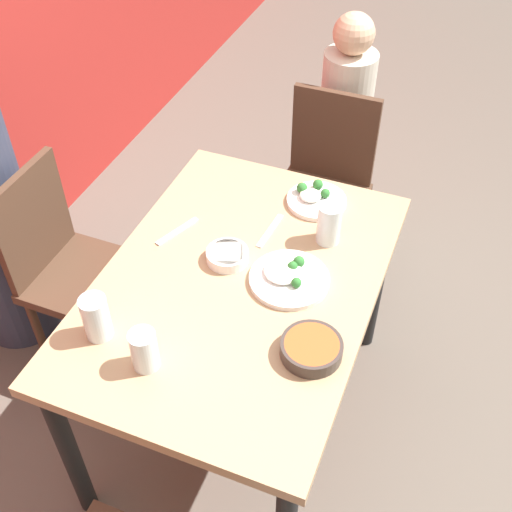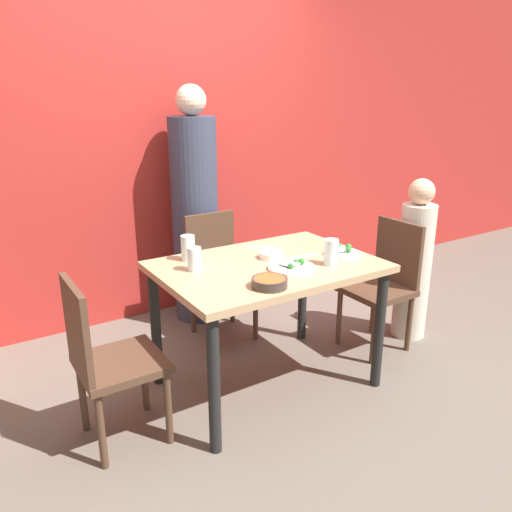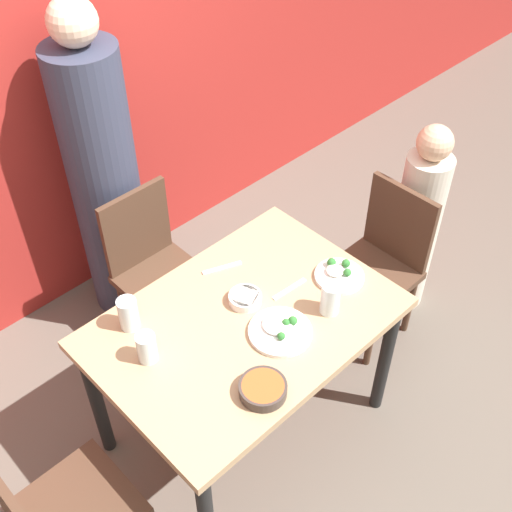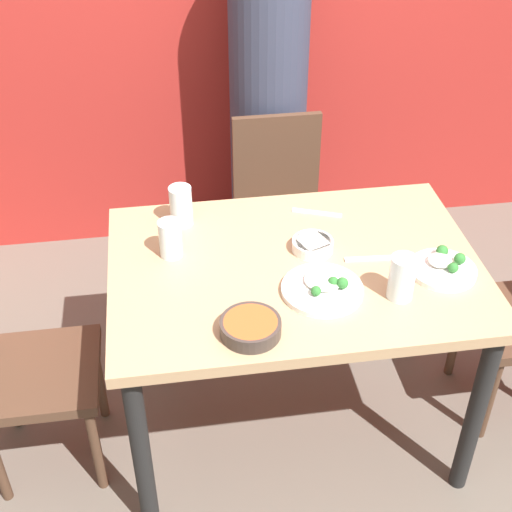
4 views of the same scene
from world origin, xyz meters
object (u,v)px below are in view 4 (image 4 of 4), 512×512
object	(u,v)px
person_adult	(268,106)
bowl_curry	(251,327)
glass_water_tall	(170,239)
chair_adult_spot	(280,211)
plate_rice_adult	(323,287)

from	to	relation	value
person_adult	bowl_curry	xyz separation A→B (m)	(-0.28, -1.41, -0.01)
person_adult	glass_water_tall	world-z (taller)	person_adult
person_adult	chair_adult_spot	bearing A→B (deg)	-90.00
glass_water_tall	person_adult	bearing A→B (deg)	63.90
chair_adult_spot	person_adult	distance (m)	0.48
person_adult	plate_rice_adult	world-z (taller)	person_adult
person_adult	plate_rice_adult	bearing A→B (deg)	-91.56
chair_adult_spot	person_adult	bearing A→B (deg)	90.00
chair_adult_spot	glass_water_tall	xyz separation A→B (m)	(-0.49, -0.65, 0.36)
bowl_curry	glass_water_tall	bearing A→B (deg)	116.11
plate_rice_adult	glass_water_tall	bearing A→B (deg)	150.23
plate_rice_adult	bowl_curry	bearing A→B (deg)	-147.93
plate_rice_adult	glass_water_tall	world-z (taller)	glass_water_tall
person_adult	plate_rice_adult	distance (m)	1.25
person_adult	bowl_curry	world-z (taller)	person_adult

